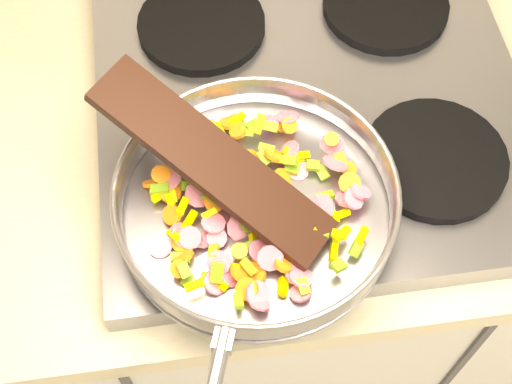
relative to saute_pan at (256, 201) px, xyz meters
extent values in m
cube|color=#939399|center=(0.11, 0.19, -0.07)|extent=(0.60, 0.60, 0.04)
cylinder|color=black|center=(-0.03, 0.05, -0.04)|extent=(0.19, 0.19, 0.02)
cylinder|color=black|center=(0.25, 0.05, -0.04)|extent=(0.19, 0.19, 0.02)
cylinder|color=black|center=(-0.03, 0.33, -0.04)|extent=(0.19, 0.19, 0.02)
cylinder|color=black|center=(0.25, 0.33, -0.04)|extent=(0.19, 0.19, 0.02)
cylinder|color=#9E9EA5|center=(0.00, 0.00, -0.03)|extent=(0.34, 0.34, 0.01)
torus|color=#9E9EA5|center=(0.00, 0.00, 0.00)|extent=(0.38, 0.38, 0.05)
torus|color=#9E9EA5|center=(0.00, 0.00, 0.02)|extent=(0.35, 0.35, 0.01)
cube|color=#9E9EA5|center=(-0.06, -0.17, 0.01)|extent=(0.03, 0.04, 0.02)
cube|color=#78AB1C|center=(-0.05, 0.01, 0.00)|extent=(0.02, 0.02, 0.02)
cylinder|color=orange|center=(0.01, -0.01, -0.01)|extent=(0.03, 0.03, 0.02)
cube|color=#78AB1C|center=(0.08, -0.05, 0.00)|extent=(0.02, 0.02, 0.02)
cube|color=#78AB1C|center=(-0.01, 0.13, -0.02)|extent=(0.03, 0.02, 0.02)
cylinder|color=orange|center=(0.01, 0.05, -0.02)|extent=(0.03, 0.03, 0.02)
cube|color=#78AB1C|center=(0.00, 0.11, 0.00)|extent=(0.02, 0.02, 0.02)
cube|color=#F0D800|center=(-0.04, 0.10, -0.01)|extent=(0.03, 0.01, 0.02)
cube|color=#F0D800|center=(-0.10, 0.02, -0.01)|extent=(0.01, 0.02, 0.01)
cylinder|color=#DE1547|center=(0.05, 0.07, -0.01)|extent=(0.03, 0.04, 0.03)
cylinder|color=orange|center=(0.02, -0.09, 0.00)|extent=(0.03, 0.03, 0.02)
cube|color=#78AB1C|center=(0.02, 0.07, -0.01)|extent=(0.02, 0.02, 0.02)
cube|color=#F0D800|center=(-0.04, -0.08, -0.02)|extent=(0.02, 0.02, 0.01)
cube|color=#F0D800|center=(0.09, -0.03, -0.01)|extent=(0.02, 0.02, 0.02)
cylinder|color=#DE1547|center=(-0.01, -0.13, -0.01)|extent=(0.04, 0.03, 0.02)
cube|color=#F0D800|center=(-0.01, -0.05, -0.02)|extent=(0.01, 0.02, 0.01)
cube|color=#78AB1C|center=(-0.02, -0.05, -0.02)|extent=(0.02, 0.01, 0.02)
cube|color=#F0D800|center=(-0.06, -0.09, -0.02)|extent=(0.02, 0.02, 0.02)
cylinder|color=#DE1547|center=(-0.12, -0.04, -0.02)|extent=(0.03, 0.03, 0.02)
cube|color=#78AB1C|center=(-0.05, 0.01, 0.00)|extent=(0.02, 0.02, 0.01)
cube|color=#F0D800|center=(0.02, 0.11, 0.00)|extent=(0.02, 0.03, 0.02)
cube|color=#F0D800|center=(0.06, -0.05, 0.00)|extent=(0.02, 0.01, 0.02)
cube|color=#F0D800|center=(0.04, 0.06, -0.01)|extent=(0.02, 0.02, 0.01)
cube|color=#78AB1C|center=(-0.01, 0.02, -0.01)|extent=(0.02, 0.02, 0.01)
cylinder|color=orange|center=(0.11, 0.08, 0.00)|extent=(0.02, 0.02, 0.01)
cube|color=#78AB1C|center=(-0.11, 0.04, -0.01)|extent=(0.03, 0.02, 0.01)
cylinder|color=orange|center=(-0.01, 0.14, -0.02)|extent=(0.03, 0.03, 0.01)
cube|color=#F0D800|center=(0.12, -0.06, 0.00)|extent=(0.02, 0.03, 0.01)
cylinder|color=orange|center=(-0.10, 0.03, -0.01)|extent=(0.04, 0.04, 0.02)
cube|color=#78AB1C|center=(0.04, -0.11, -0.01)|extent=(0.02, 0.02, 0.01)
cube|color=#78AB1C|center=(-0.02, -0.03, -0.01)|extent=(0.02, 0.02, 0.01)
cylinder|color=#DE1547|center=(-0.03, 0.02, -0.02)|extent=(0.02, 0.03, 0.02)
cube|color=#78AB1C|center=(-0.07, -0.08, -0.02)|extent=(0.02, 0.02, 0.01)
cylinder|color=#DE1547|center=(0.01, -0.08, 0.00)|extent=(0.04, 0.04, 0.03)
cube|color=#78AB1C|center=(-0.05, 0.12, 0.00)|extent=(0.02, 0.02, 0.01)
cylinder|color=#DE1547|center=(0.01, -0.05, -0.01)|extent=(0.03, 0.03, 0.02)
cylinder|color=#DE1547|center=(-0.03, 0.03, -0.01)|extent=(0.05, 0.05, 0.02)
cube|color=#F0D800|center=(-0.03, 0.11, -0.01)|extent=(0.02, 0.02, 0.01)
cube|color=#78AB1C|center=(0.08, -0.10, 0.00)|extent=(0.02, 0.02, 0.01)
cube|color=#78AB1C|center=(-0.08, 0.04, -0.01)|extent=(0.02, 0.02, 0.02)
cylinder|color=#DE1547|center=(0.12, -0.01, 0.00)|extent=(0.04, 0.04, 0.02)
cylinder|color=#DE1547|center=(0.11, 0.08, -0.02)|extent=(0.04, 0.05, 0.02)
cube|color=#F0D800|center=(0.06, 0.06, -0.02)|extent=(0.02, 0.01, 0.01)
cylinder|color=#DE1547|center=(0.04, -0.12, -0.02)|extent=(0.04, 0.04, 0.02)
cylinder|color=#DE1547|center=(-0.07, 0.02, -0.01)|extent=(0.05, 0.05, 0.02)
cube|color=#F0D800|center=(-0.01, 0.13, -0.01)|extent=(0.03, 0.02, 0.01)
cylinder|color=orange|center=(-0.05, 0.01, 0.00)|extent=(0.03, 0.03, 0.01)
cylinder|color=#DE1547|center=(0.07, -0.01, -0.02)|extent=(0.04, 0.04, 0.02)
cylinder|color=orange|center=(-0.10, -0.07, -0.01)|extent=(0.03, 0.03, 0.02)
cylinder|color=orange|center=(-0.01, -0.07, -0.02)|extent=(0.03, 0.03, 0.02)
cube|color=#78AB1C|center=(0.01, 0.11, 0.00)|extent=(0.02, 0.02, 0.01)
cube|color=#F0D800|center=(-0.10, -0.03, -0.01)|extent=(0.02, 0.02, 0.02)
cylinder|color=orange|center=(-0.09, -0.05, -0.01)|extent=(0.03, 0.03, 0.02)
cube|color=#78AB1C|center=(-0.09, -0.08, 0.00)|extent=(0.02, 0.02, 0.01)
cylinder|color=orange|center=(-0.01, 0.11, -0.01)|extent=(0.03, 0.03, 0.02)
cylinder|color=orange|center=(0.01, 0.02, -0.02)|extent=(0.03, 0.03, 0.02)
cube|color=#F0D800|center=(0.08, -0.02, -0.02)|extent=(0.02, 0.02, 0.02)
cylinder|color=#DE1547|center=(0.05, -0.03, -0.01)|extent=(0.04, 0.04, 0.03)
cylinder|color=#DE1547|center=(-0.06, -0.09, -0.02)|extent=(0.04, 0.04, 0.02)
cylinder|color=orange|center=(-0.03, -0.06, -0.01)|extent=(0.03, 0.03, 0.01)
cylinder|color=#DE1547|center=(-0.04, 0.09, -0.02)|extent=(0.04, 0.04, 0.02)
cylinder|color=orange|center=(-0.03, -0.11, 0.00)|extent=(0.03, 0.03, 0.03)
cube|color=#78AB1C|center=(-0.06, -0.06, -0.01)|extent=(0.02, 0.02, 0.01)
cylinder|color=#DE1547|center=(-0.05, -0.02, 0.00)|extent=(0.04, 0.04, 0.01)
cylinder|color=#DE1547|center=(0.13, 0.00, 0.00)|extent=(0.03, 0.03, 0.02)
cylinder|color=orange|center=(0.04, 0.04, -0.02)|extent=(0.03, 0.04, 0.03)
cylinder|color=orange|center=(-0.09, -0.04, -0.01)|extent=(0.04, 0.03, 0.02)
cylinder|color=orange|center=(-0.03, -0.09, -0.01)|extent=(0.03, 0.03, 0.03)
cube|color=#F0D800|center=(0.02, 0.07, -0.02)|extent=(0.02, 0.02, 0.01)
cube|color=#F0D800|center=(0.02, -0.11, -0.02)|extent=(0.02, 0.03, 0.02)
cube|color=#F0D800|center=(-0.05, 0.09, -0.02)|extent=(0.02, 0.02, 0.01)
cube|color=#F0D800|center=(-0.08, 0.10, -0.01)|extent=(0.03, 0.01, 0.02)
cylinder|color=#DE1547|center=(-0.04, -0.01, -0.02)|extent=(0.04, 0.04, 0.02)
cylinder|color=#DE1547|center=(0.04, 0.12, -0.01)|extent=(0.03, 0.03, 0.01)
cylinder|color=#DE1547|center=(0.03, -0.09, -0.01)|extent=(0.03, 0.03, 0.02)
cube|color=#78AB1C|center=(-0.04, -0.12, -0.01)|extent=(0.01, 0.02, 0.02)
cylinder|color=orange|center=(0.00, 0.02, -0.02)|extent=(0.04, 0.04, 0.02)
cube|color=#F0D800|center=(0.04, -0.02, 0.00)|extent=(0.01, 0.02, 0.01)
cube|color=#78AB1C|center=(-0.10, -0.06, -0.02)|extent=(0.03, 0.02, 0.01)
cube|color=#F0D800|center=(0.10, -0.03, -0.01)|extent=(0.03, 0.02, 0.02)
cube|color=#78AB1C|center=(0.09, 0.04, -0.02)|extent=(0.02, 0.02, 0.01)
cube|color=#F0D800|center=(-0.09, 0.08, -0.02)|extent=(0.01, 0.03, 0.01)
cylinder|color=orange|center=(-0.06, 0.08, -0.02)|extent=(0.04, 0.04, 0.01)
cube|color=#F0D800|center=(-0.09, 0.01, 0.00)|extent=(0.02, 0.03, 0.01)
cube|color=#78AB1C|center=(0.03, 0.11, 0.00)|extent=(0.02, 0.02, 0.01)
cylinder|color=#DE1547|center=(0.11, 0.04, 0.00)|extent=(0.04, 0.05, 0.02)
cube|color=#F0D800|center=(0.09, -0.06, 0.00)|extent=(0.02, 0.02, 0.02)
cylinder|color=#DE1547|center=(-0.05, -0.04, -0.01)|extent=(0.03, 0.03, 0.02)
cylinder|color=#DE1547|center=(0.00, -0.06, -0.02)|extent=(0.04, 0.04, 0.02)
cylinder|color=orange|center=(0.00, 0.07, -0.02)|extent=(0.04, 0.04, 0.02)
cube|color=#F0D800|center=(-0.08, -0.10, 0.00)|extent=(0.02, 0.01, 0.01)
cube|color=#78AB1C|center=(0.00, -0.04, -0.02)|extent=(0.02, 0.02, 0.01)
cylinder|color=orange|center=(0.12, 0.01, 0.00)|extent=(0.03, 0.03, 0.02)
cube|color=#78AB1C|center=(0.09, 0.00, -0.02)|extent=(0.02, 0.02, 0.01)
cylinder|color=orange|center=(0.05, 0.12, -0.01)|extent=(0.03, 0.03, 0.01)
cube|color=#F0D800|center=(-0.01, 0.00, 0.00)|extent=(0.02, 0.03, 0.01)
cube|color=#F0D800|center=(-0.08, -0.01, -0.01)|extent=(0.02, 0.02, 0.02)
cylinder|color=orange|center=(0.04, 0.01, -0.01)|extent=(0.03, 0.03, 0.01)
cube|color=#78AB1C|center=(0.05, -0.05, -0.02)|extent=(0.02, 0.02, 0.01)
cylinder|color=#DE1547|center=(0.06, 0.12, 0.00)|extent=(0.04, 0.04, 0.02)
cylinder|color=orange|center=(0.13, 0.04, -0.02)|extent=(0.03, 0.03, 0.02)
cube|color=#78AB1C|center=(0.03, -0.03, 0.00)|extent=(0.02, 0.02, 0.02)
cube|color=#F0D800|center=(-0.12, 0.03, -0.01)|extent=(0.01, 0.02, 0.02)
cylinder|color=orange|center=(0.06, 0.11, -0.01)|extent=(0.03, 0.03, 0.02)
cube|color=#78AB1C|center=(-0.02, 0.01, -0.02)|extent=(0.02, 0.02, 0.02)
cylinder|color=orange|center=(-0.12, 0.06, -0.02)|extent=(0.04, 0.03, 0.03)
cylinder|color=orange|center=(0.03, 0.07, -0.01)|extent=(0.04, 0.04, 0.02)
cube|color=#F0D800|center=(0.01, 0.00, -0.01)|extent=(0.02, 0.02, 0.01)
cube|color=#78AB1C|center=(-0.09, -0.08, -0.02)|extent=(0.02, 0.02, 0.02)
cube|color=#F0D800|center=(-0.06, -0.01, 0.00)|extent=(0.02, 0.01, 0.01)
cube|color=#78AB1C|center=(0.05, 0.05, -0.02)|extent=(0.02, 0.02, 0.01)
cube|color=#78AB1C|center=(0.12, 0.05, -0.01)|extent=(0.02, 0.02, 0.01)
cylinder|color=#DE1547|center=(0.06, 0.05, -0.02)|extent=(0.04, 0.04, 0.02)
cylinder|color=#DE1547|center=(0.11, -0.01, -0.01)|extent=(0.04, 0.04, 0.02)
cylinder|color=#DE1547|center=(-0.09, -0.03, -0.02)|extent=(0.04, 0.05, 0.04)
cube|color=#78AB1C|center=(-0.04, 0.01, 0.00)|extent=(0.02, 0.02, 0.01)
cube|color=#78AB1C|center=(0.11, -0.08, -0.01)|extent=(0.02, 0.02, 0.02)
cylinder|color=#DE1547|center=(-0.04, -0.09, -0.02)|extent=(0.03, 0.03, 0.02)
cube|color=#78AB1C|center=(0.03, 0.08, 0.00)|extent=(0.02, 0.02, 0.01)
cube|color=#78AB1C|center=(-0.06, -0.08, -0.01)|extent=(0.02, 0.03, 0.02)
cylinder|color=#DE1547|center=(-0.01, -0.12, -0.01)|extent=(0.04, 0.04, 0.03)
cylinder|color=orange|center=(-0.11, 0.06, 0.00)|extent=(0.03, 0.03, 0.01)
cube|color=#F0D800|center=(-0.10, 0.03, -0.01)|extent=(0.01, 0.02, 0.01)
cylinder|color=#DE1547|center=(0.01, 0.02, -0.01)|extent=(0.04, 0.04, 0.02)
cube|color=#F0D800|center=(-0.04, 0.05, -0.02)|extent=(0.01, 0.02, 0.01)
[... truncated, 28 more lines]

